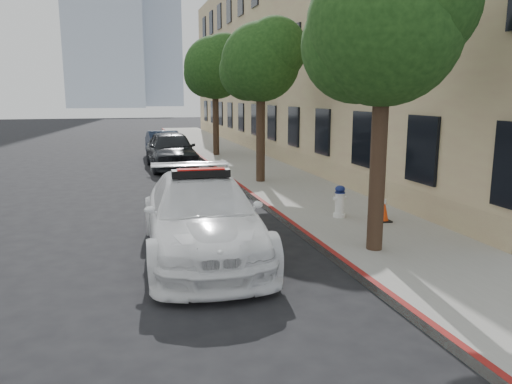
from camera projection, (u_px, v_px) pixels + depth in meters
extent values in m
plane|color=black|center=(208.00, 239.00, 10.79)|extent=(120.00, 120.00, 0.00)
cube|color=gray|center=(250.00, 167.00, 21.18)|extent=(3.20, 50.00, 0.15)
cube|color=maroon|center=(215.00, 168.00, 20.78)|extent=(0.12, 50.00, 0.15)
cube|color=tan|center=(328.00, 58.00, 26.43)|extent=(8.00, 36.00, 10.00)
cube|color=#9EA8B7|center=(153.00, 25.00, 136.65)|extent=(14.00, 14.00, 44.00)
cylinder|color=black|center=(378.00, 164.00, 9.31)|extent=(0.30, 0.30, 3.30)
sphere|color=#163511|center=(384.00, 27.00, 8.84)|extent=(2.80, 2.80, 2.80)
sphere|color=#163511|center=(415.00, 2.00, 8.59)|extent=(2.24, 2.24, 2.24)
sphere|color=#163511|center=(358.00, 46.00, 9.09)|extent=(2.10, 2.10, 2.10)
cylinder|color=black|center=(261.00, 135.00, 16.89)|extent=(0.30, 0.30, 3.19)
sphere|color=#163511|center=(261.00, 62.00, 16.43)|extent=(2.60, 2.60, 2.60)
sphere|color=#163511|center=(275.00, 49.00, 16.18)|extent=(2.08, 2.08, 2.08)
sphere|color=#163511|center=(248.00, 71.00, 16.68)|extent=(1.95, 1.95, 1.95)
cylinder|color=black|center=(216.00, 120.00, 24.44)|extent=(0.30, 0.30, 3.41)
sphere|color=#163511|center=(215.00, 68.00, 23.96)|extent=(3.00, 3.00, 3.00)
sphere|color=#163511|center=(224.00, 59.00, 23.70)|extent=(2.40, 2.40, 2.40)
sphere|color=#163511|center=(207.00, 74.00, 24.21)|extent=(2.25, 2.25, 2.25)
imported|color=white|center=(202.00, 216.00, 9.64)|extent=(2.43, 5.43, 1.55)
cube|color=black|center=(201.00, 173.00, 9.48)|extent=(1.11, 0.34, 0.14)
cube|color=#A50A07|center=(201.00, 170.00, 9.46)|extent=(0.91, 0.27, 0.06)
imported|color=black|center=(171.00, 150.00, 20.99)|extent=(2.00, 4.71, 1.59)
imported|color=#141E32|center=(164.00, 145.00, 24.11)|extent=(1.59, 4.13, 1.34)
cylinder|color=white|center=(339.00, 215.00, 12.13)|extent=(0.30, 0.30, 0.09)
cylinder|color=white|center=(340.00, 203.00, 12.07)|extent=(0.22, 0.22, 0.51)
ellipsoid|color=navy|center=(340.00, 189.00, 12.01)|extent=(0.24, 0.24, 0.17)
cylinder|color=white|center=(340.00, 198.00, 12.05)|extent=(0.32, 0.10, 0.09)
cylinder|color=white|center=(340.00, 198.00, 12.05)|extent=(0.09, 0.17, 0.09)
cube|color=black|center=(382.00, 221.00, 11.72)|extent=(0.40, 0.40, 0.03)
cone|color=#FC400D|center=(383.00, 206.00, 11.66)|extent=(0.29, 0.29, 0.67)
cylinder|color=white|center=(383.00, 201.00, 11.63)|extent=(0.15, 0.15, 0.10)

